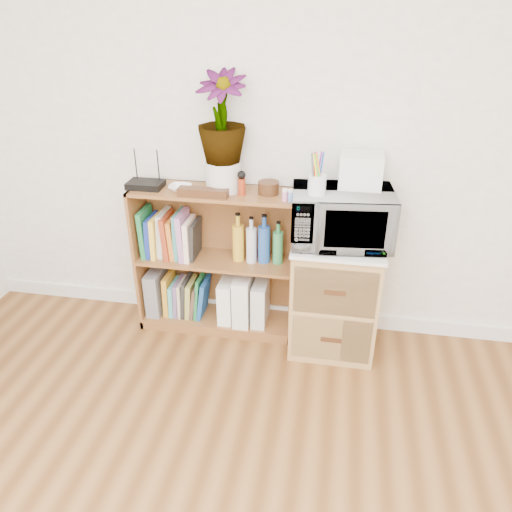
# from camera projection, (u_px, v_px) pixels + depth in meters

# --- Properties ---
(skirting_board) EXTENTS (4.00, 0.02, 0.10)m
(skirting_board) POSITION_uv_depth(u_px,v_px,m) (274.00, 311.00, 3.41)
(skirting_board) COLOR white
(skirting_board) RESTS_ON ground
(bookshelf) EXTENTS (1.00, 0.30, 0.95)m
(bookshelf) POSITION_uv_depth(u_px,v_px,m) (217.00, 262.00, 3.14)
(bookshelf) COLOR brown
(bookshelf) RESTS_ON ground
(wicker_unit) EXTENTS (0.50, 0.45, 0.70)m
(wicker_unit) POSITION_uv_depth(u_px,v_px,m) (334.00, 296.00, 3.02)
(wicker_unit) COLOR #9E7542
(wicker_unit) RESTS_ON ground
(microwave) EXTENTS (0.59, 0.43, 0.31)m
(microwave) POSITION_uv_depth(u_px,v_px,m) (341.00, 217.00, 2.77)
(microwave) COLOR white
(microwave) RESTS_ON wicker_unit
(pen_cup) EXTENTS (0.10, 0.10, 0.11)m
(pen_cup) POSITION_uv_depth(u_px,v_px,m) (317.00, 185.00, 2.63)
(pen_cup) COLOR silver
(pen_cup) RESTS_ON microwave
(small_appliance) EXTENTS (0.23, 0.19, 0.18)m
(small_appliance) POSITION_uv_depth(u_px,v_px,m) (361.00, 170.00, 2.73)
(small_appliance) COLOR white
(small_appliance) RESTS_ON microwave
(router) EXTENTS (0.21, 0.14, 0.04)m
(router) POSITION_uv_depth(u_px,v_px,m) (146.00, 185.00, 2.96)
(router) COLOR black
(router) RESTS_ON bookshelf
(white_bowl) EXTENTS (0.13, 0.13, 0.03)m
(white_bowl) POSITION_uv_depth(u_px,v_px,m) (180.00, 188.00, 2.92)
(white_bowl) COLOR white
(white_bowl) RESTS_ON bookshelf
(plant_pot) EXTENTS (0.20, 0.20, 0.17)m
(plant_pot) POSITION_uv_depth(u_px,v_px,m) (223.00, 176.00, 2.89)
(plant_pot) COLOR silver
(plant_pot) RESTS_ON bookshelf
(potted_plant) EXTENTS (0.28, 0.28, 0.50)m
(potted_plant) POSITION_uv_depth(u_px,v_px,m) (221.00, 117.00, 2.73)
(potted_plant) COLOR #366A2A
(potted_plant) RESTS_ON plant_pot
(trinket_box) EXTENTS (0.29, 0.07, 0.05)m
(trinket_box) POSITION_uv_depth(u_px,v_px,m) (203.00, 192.00, 2.83)
(trinket_box) COLOR #35210E
(trinket_box) RESTS_ON bookshelf
(kokeshi_doll) EXTENTS (0.04, 0.04, 0.10)m
(kokeshi_doll) POSITION_uv_depth(u_px,v_px,m) (242.00, 187.00, 2.84)
(kokeshi_doll) COLOR #972C12
(kokeshi_doll) RESTS_ON bookshelf
(wooden_bowl) EXTENTS (0.12, 0.12, 0.07)m
(wooden_bowl) POSITION_uv_depth(u_px,v_px,m) (269.00, 188.00, 2.86)
(wooden_bowl) COLOR #341F0E
(wooden_bowl) RESTS_ON bookshelf
(paint_jars) EXTENTS (0.12, 0.04, 0.06)m
(paint_jars) POSITION_uv_depth(u_px,v_px,m) (291.00, 196.00, 2.76)
(paint_jars) COLOR pink
(paint_jars) RESTS_ON bookshelf
(file_box) EXTENTS (0.09, 0.24, 0.30)m
(file_box) POSITION_uv_depth(u_px,v_px,m) (157.00, 290.00, 3.33)
(file_box) COLOR slate
(file_box) RESTS_ON bookshelf
(magazine_holder_left) EXTENTS (0.09, 0.23, 0.28)m
(magazine_holder_left) POSITION_uv_depth(u_px,v_px,m) (227.00, 299.00, 3.25)
(magazine_holder_left) COLOR white
(magazine_holder_left) RESTS_ON bookshelf
(magazine_holder_mid) EXTENTS (0.10, 0.26, 0.33)m
(magazine_holder_mid) POSITION_uv_depth(u_px,v_px,m) (244.00, 298.00, 3.22)
(magazine_holder_mid) COLOR white
(magazine_holder_mid) RESTS_ON bookshelf
(magazine_holder_right) EXTENTS (0.09, 0.23, 0.28)m
(magazine_holder_right) POSITION_uv_depth(u_px,v_px,m) (260.00, 302.00, 3.21)
(magazine_holder_right) COLOR silver
(magazine_holder_right) RESTS_ON bookshelf
(cookbooks) EXTENTS (0.35, 0.20, 0.30)m
(cookbooks) POSITION_uv_depth(u_px,v_px,m) (170.00, 235.00, 3.11)
(cookbooks) COLOR #207A40
(cookbooks) RESTS_ON bookshelf
(liquor_bottles) EXTENTS (0.47, 0.07, 0.32)m
(liquor_bottles) POSITION_uv_depth(u_px,v_px,m) (270.00, 241.00, 3.01)
(liquor_bottles) COLOR gold
(liquor_bottles) RESTS_ON bookshelf
(lower_books) EXTENTS (0.29, 0.19, 0.29)m
(lower_books) POSITION_uv_depth(u_px,v_px,m) (186.00, 296.00, 3.31)
(lower_books) COLOR gold
(lower_books) RESTS_ON bookshelf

